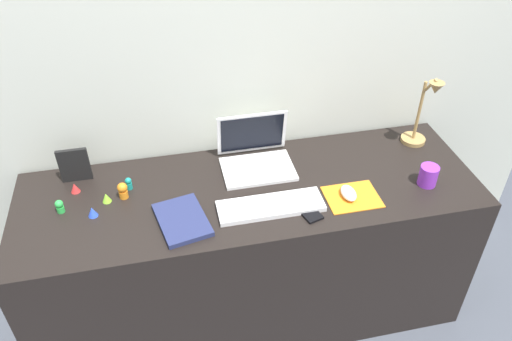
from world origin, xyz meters
The scene contains 18 objects.
ground_plane centered at (0.00, 0.00, 0.00)m, with size 6.00×6.00×0.00m, color #474C56.
back_wall centered at (0.00, 0.34, 0.82)m, with size 3.07×0.05×1.64m, color beige.
desk centered at (0.00, 0.00, 0.37)m, with size 1.87×0.61×0.74m, color black.
laptop centered at (0.05, 0.17, 0.79)m, with size 0.30×0.25×0.21m.
keyboard centered at (0.05, -0.13, 0.75)m, with size 0.41×0.13×0.02m, color white.
mousepad centered at (0.38, -0.14, 0.74)m, with size 0.21×0.17×0.00m, color orange.
mouse centered at (0.37, -0.13, 0.76)m, with size 0.06×0.10×0.03m, color white.
cell_phone centered at (0.18, -0.18, 0.74)m, with size 0.06×0.13×0.01m, color black.
desk_lamp centered at (0.79, 0.14, 0.90)m, with size 0.11×0.17×0.35m.
notebook_pad centered at (-0.29, -0.13, 0.75)m, with size 0.17×0.24×0.02m, color navy.
picture_frame centered at (-0.68, 0.21, 0.81)m, with size 0.12×0.02×0.15m, color black.
coffee_mug centered at (0.71, -0.12, 0.78)m, with size 0.08×0.08×0.09m, color purple.
toy_figurine_teal centered at (-0.48, 0.11, 0.77)m, with size 0.03×0.03×0.05m.
toy_figurine_orange centered at (-0.50, 0.06, 0.78)m, with size 0.04×0.04×0.07m.
toy_figurine_lime centered at (-0.57, 0.05, 0.76)m, with size 0.04×0.04×0.04m, color #8CDB33.
toy_figurine_red centered at (-0.69, 0.13, 0.76)m, with size 0.04×0.04×0.04m, color red.
toy_figurine_green centered at (-0.74, 0.02, 0.77)m, with size 0.03×0.03×0.05m.
toy_figurine_blue centered at (-0.61, -0.03, 0.76)m, with size 0.04×0.04×0.04m, color blue.
Camera 1 is at (-0.31, -1.54, 2.04)m, focal length 35.49 mm.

